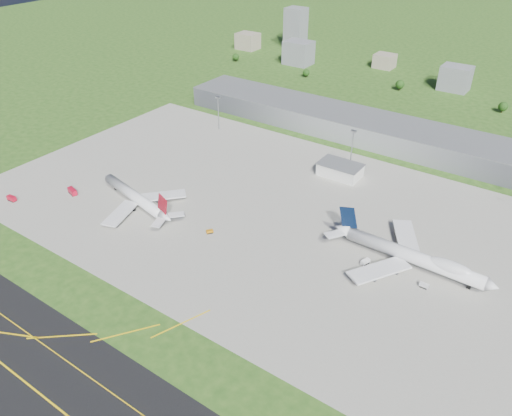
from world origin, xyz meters
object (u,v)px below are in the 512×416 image
Objects in this scene: airliner_red_twin at (137,198)px; airliner_blue_quad at (413,257)px; tug_yellow at (210,232)px; van_white_near at (365,262)px; crash_tender at (12,199)px; fire_truck at (72,192)px; van_white_far at (424,286)px.

airliner_blue_quad reaches higher than airliner_red_twin.
tug_yellow is 0.80× the size of van_white_near.
airliner_red_twin is 11.71× the size of crash_tender.
airliner_blue_quad is 197.23m from fire_truck.
crash_tender is 232.43m from van_white_far.
fire_truck is at bearing 29.35° from airliner_red_twin.
airliner_blue_quad is at bearing -41.91° from van_white_near.
airliner_red_twin is 13.59× the size of van_white_near.
tug_yellow is at bearing -166.16° from van_white_far.
airliner_red_twin is 16.92× the size of tug_yellow.
van_white_near is at bearing -156.76° from airliner_red_twin.
airliner_red_twin reaches higher than van_white_near.
van_white_far is at bearing 11.12° from crash_tender.
tug_yellow is (93.45, 15.22, -0.78)m from fire_truck.
fire_truck is at bearing 43.70° from crash_tender.
van_white_far is (107.67, 22.25, 0.19)m from tug_yellow.
tug_yellow is (-97.55, -33.76, -4.97)m from airliner_blue_quad.
crash_tender is (-22.65, -25.41, -0.19)m from fire_truck.
airliner_red_twin is 51.77m from tug_yellow.
fire_truck is at bearing 135.65° from tug_yellow.
airliner_red_twin reaches higher than crash_tender.
crash_tender is 1.45× the size of tug_yellow.
airliner_red_twin is 0.86× the size of airliner_blue_quad.
airliner_blue_quad reaches higher than crash_tender.
airliner_blue_quad is (149.10, 36.11, 0.77)m from airliner_red_twin.
van_white_far is (29.19, -0.58, -0.10)m from van_white_near.
crash_tender is at bearing 145.69° from tug_yellow.
van_white_near reaches higher than tug_yellow.
tug_yellow is 81.73m from van_white_near.
fire_truck is 176.09m from van_white_near.
tug_yellow is 0.97× the size of van_white_far.
crash_tender is (-213.66, -74.39, -4.38)m from airliner_blue_quad.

